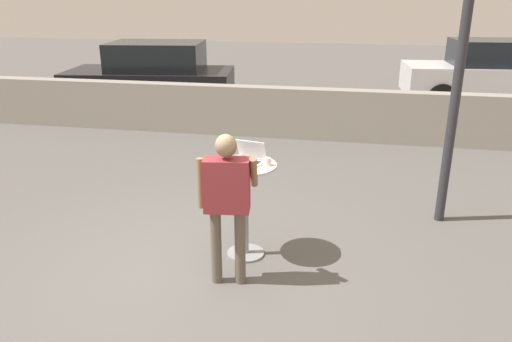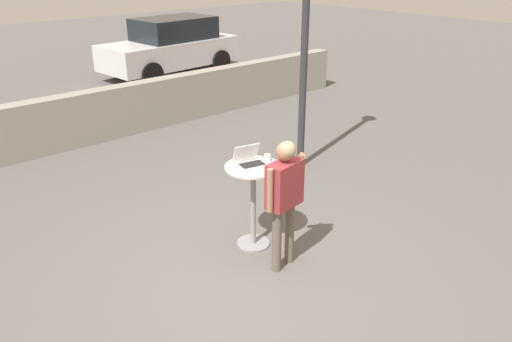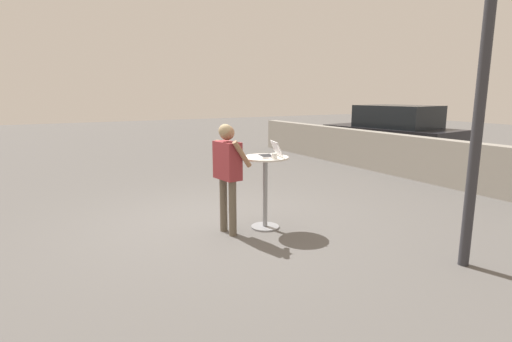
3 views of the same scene
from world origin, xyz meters
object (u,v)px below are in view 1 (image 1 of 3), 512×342
at_px(standing_person, 227,191).
at_px(cafe_table, 245,195).
at_px(laptop, 248,158).
at_px(parked_car_near_street, 152,75).
at_px(coffee_mug, 267,162).
at_px(parked_car_further_down, 490,73).

bearing_deg(standing_person, cafe_table, 84.99).
bearing_deg(laptop, cafe_table, -99.98).
distance_m(cafe_table, parked_car_near_street, 8.03).
height_order(coffee_mug, parked_car_near_street, parked_car_near_street).
bearing_deg(laptop, coffee_mug, -16.74).
bearing_deg(parked_car_further_down, coffee_mug, -115.65).
bearing_deg(parked_car_further_down, laptop, -117.00).
bearing_deg(coffee_mug, standing_person, -115.86).
xyz_separation_m(cafe_table, parked_car_near_street, (-3.93, 7.00, 0.11)).
xyz_separation_m(standing_person, parked_car_near_street, (-3.88, 7.59, -0.18)).
bearing_deg(cafe_table, coffee_mug, 1.67).
height_order(coffee_mug, standing_person, standing_person).
relative_size(laptop, parked_car_near_street, 0.09).
relative_size(laptop, coffee_mug, 3.66).
height_order(cafe_table, parked_car_further_down, parked_car_further_down).
xyz_separation_m(laptop, parked_car_near_street, (-3.95, 6.92, -0.31)).
bearing_deg(cafe_table, parked_car_near_street, 119.34).
height_order(parked_car_near_street, parked_car_further_down, parked_car_further_down).
height_order(standing_person, parked_car_further_down, parked_car_further_down).
distance_m(laptop, coffee_mug, 0.24).
height_order(laptop, standing_person, standing_person).
bearing_deg(parked_car_further_down, parked_car_near_street, -167.22).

